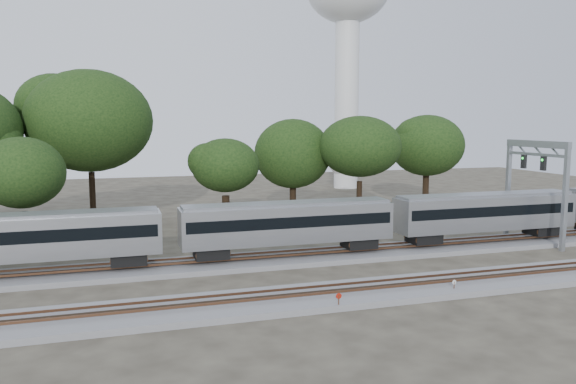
# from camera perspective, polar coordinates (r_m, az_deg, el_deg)

# --- Properties ---
(ground) EXTENTS (160.00, 160.00, 0.00)m
(ground) POSITION_cam_1_polar(r_m,az_deg,el_deg) (38.99, -1.22, -9.39)
(ground) COLOR #383328
(ground) RESTS_ON ground
(track_far) EXTENTS (160.00, 5.00, 0.73)m
(track_far) POSITION_cam_1_polar(r_m,az_deg,el_deg) (44.53, -3.36, -7.02)
(track_far) COLOR slate
(track_far) RESTS_ON ground
(track_near) EXTENTS (160.00, 5.00, 0.73)m
(track_near) POSITION_cam_1_polar(r_m,az_deg,el_deg) (35.27, 0.59, -10.84)
(track_near) COLOR slate
(track_near) RESTS_ON ground
(train) EXTENTS (125.65, 3.06, 4.51)m
(train) POSITION_cam_1_polar(r_m,az_deg,el_deg) (53.06, 19.54, -1.86)
(train) COLOR #B1B4B9
(train) RESTS_ON ground
(switch_stand_red) EXTENTS (0.35, 0.07, 1.11)m
(switch_stand_red) POSITION_cam_1_polar(r_m,az_deg,el_deg) (33.69, 5.17, -10.85)
(switch_stand_red) COLOR #512D19
(switch_stand_red) RESTS_ON ground
(switch_stand_white) EXTENTS (0.31, 0.08, 0.97)m
(switch_stand_white) POSITION_cam_1_polar(r_m,az_deg,el_deg) (38.21, 16.52, -9.06)
(switch_stand_white) COLOR #512D19
(switch_stand_white) RESTS_ON ground
(switch_lever) EXTENTS (0.56, 0.42, 0.30)m
(switch_lever) POSITION_cam_1_polar(r_m,az_deg,el_deg) (36.68, 13.40, -10.41)
(switch_lever) COLOR #512D19
(switch_lever) RESTS_ON ground
(water_tower) EXTENTS (14.00, 14.00, 38.75)m
(water_tower) POSITION_cam_1_polar(r_m,az_deg,el_deg) (96.24, 6.09, 17.67)
(water_tower) COLOR silver
(water_tower) RESTS_ON ground
(signal_gantry) EXTENTS (0.65, 7.73, 9.41)m
(signal_gantry) POSITION_cam_1_polar(r_m,az_deg,el_deg) (55.80, 23.86, 2.18)
(signal_gantry) COLOR gray
(signal_gantry) RESTS_ON ground
(tree_2) EXTENTS (7.08, 7.08, 9.98)m
(tree_2) POSITION_cam_1_polar(r_m,az_deg,el_deg) (50.69, -25.40, 1.76)
(tree_2) COLOR black
(tree_2) RESTS_ON ground
(tree_3) EXTENTS (11.34, 11.34, 15.99)m
(tree_3) POSITION_cam_1_polar(r_m,az_deg,el_deg) (60.12, -19.53, 6.80)
(tree_3) COLOR black
(tree_3) RESTS_ON ground
(tree_4) EXTENTS (6.82, 6.82, 9.61)m
(tree_4) POSITION_cam_1_polar(r_m,az_deg,el_deg) (57.10, -6.39, 2.68)
(tree_4) COLOR black
(tree_4) RESTS_ON ground
(tree_5) EXTENTS (7.60, 7.60, 10.71)m
(tree_5) POSITION_cam_1_polar(r_m,az_deg,el_deg) (63.87, 0.50, 3.89)
(tree_5) COLOR black
(tree_5) RESTS_ON ground
(tree_6) EXTENTS (8.50, 8.50, 11.99)m
(tree_6) POSITION_cam_1_polar(r_m,az_deg,el_deg) (62.67, 7.32, 4.59)
(tree_6) COLOR black
(tree_6) RESTS_ON ground
(tree_7) EXTENTS (8.26, 8.26, 11.65)m
(tree_7) POSITION_cam_1_polar(r_m,az_deg,el_deg) (72.80, 13.94, 4.60)
(tree_7) COLOR black
(tree_7) RESTS_ON ground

